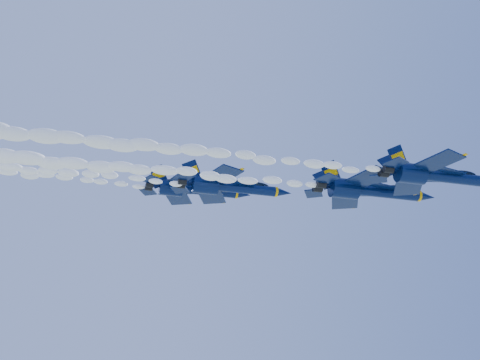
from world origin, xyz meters
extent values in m
cylinder|color=#061339|center=(19.23, -13.50, 151.03)|extent=(7.83, 1.30, 1.30)
ellipsoid|color=#061339|center=(13.75, -13.50, 150.99)|extent=(1.36, 2.35, 5.57)
ellipsoid|color=black|center=(20.71, -13.50, 151.68)|extent=(3.13, 1.02, 0.86)
cube|color=#FFB100|center=(20.71, -13.50, 151.42)|extent=(3.65, 0.87, 0.16)
cube|color=#061339|center=(15.32, -16.98, 151.03)|extent=(4.66, 5.53, 0.16)
cube|color=#061339|center=(15.32, -10.02, 151.03)|extent=(4.66, 5.53, 0.16)
cube|color=#FFB100|center=(16.53, -16.98, 151.12)|extent=(2.10, 4.36, 0.09)
cube|color=#FFB100|center=(16.53, -10.02, 151.12)|extent=(2.10, 4.36, 0.09)
cube|color=#061339|center=(11.84, -14.41, 152.33)|extent=(2.83, 0.90, 3.05)
cube|color=#061339|center=(11.84, -12.59, 152.33)|extent=(2.83, 0.90, 3.05)
cylinder|color=black|center=(10.71, -14.07, 150.94)|extent=(1.04, 0.96, 0.96)
cylinder|color=black|center=(10.71, -12.94, 150.94)|extent=(1.04, 0.96, 0.96)
cube|color=#FFB100|center=(16.62, -13.50, 151.71)|extent=(9.57, 0.30, 0.07)
ellipsoid|color=white|center=(-15.21, -13.50, 150.64)|extent=(50.96, 1.94, 1.75)
cylinder|color=#061339|center=(14.99, -5.54, 152.16)|extent=(8.43, 1.40, 1.40)
ellipsoid|color=#061339|center=(9.09, -5.54, 152.11)|extent=(1.46, 2.53, 5.99)
cone|color=#061339|center=(20.42, -5.54, 152.16)|extent=(2.43, 1.40, 1.40)
cylinder|color=#FFB100|center=(19.30, -5.54, 152.16)|extent=(0.33, 1.46, 1.46)
ellipsoid|color=black|center=(16.58, -5.54, 152.86)|extent=(3.37, 1.10, 0.93)
cube|color=#FFB100|center=(16.58, -5.54, 152.58)|extent=(3.93, 0.94, 0.17)
cube|color=#061339|center=(10.78, -9.28, 152.16)|extent=(5.02, 5.95, 0.17)
cube|color=#061339|center=(10.78, -1.79, 152.16)|extent=(5.02, 5.95, 0.17)
cube|color=#FFB100|center=(12.09, -9.28, 152.25)|extent=(2.26, 4.69, 0.09)
cube|color=#FFB100|center=(12.09, -1.79, 152.25)|extent=(2.26, 4.69, 0.09)
cube|color=#061339|center=(7.03, -6.52, 153.56)|extent=(3.05, 0.96, 3.28)
cube|color=#061339|center=(7.03, -4.55, 153.56)|extent=(3.05, 0.96, 3.28)
cylinder|color=black|center=(5.82, -6.14, 152.07)|extent=(1.12, 1.03, 1.03)
cylinder|color=black|center=(5.82, -4.93, 152.07)|extent=(1.12, 1.03, 1.03)
cube|color=#FFB100|center=(12.18, -5.54, 152.89)|extent=(10.30, 0.33, 0.07)
ellipsoid|color=white|center=(-20.13, -5.54, 151.77)|extent=(50.96, 2.09, 1.88)
cylinder|color=#061339|center=(-1.35, 2.58, 154.47)|extent=(8.05, 1.34, 1.34)
ellipsoid|color=#061339|center=(-6.99, 2.58, 154.43)|extent=(1.40, 2.41, 5.72)
cone|color=#061339|center=(3.83, 2.58, 154.47)|extent=(2.33, 1.34, 1.34)
cylinder|color=#FFB100|center=(2.76, 2.58, 154.47)|extent=(0.31, 1.40, 1.40)
ellipsoid|color=black|center=(0.17, 2.58, 155.15)|extent=(3.22, 1.05, 0.89)
cube|color=#FFB100|center=(0.17, 2.58, 154.88)|extent=(3.76, 0.89, 0.16)
cube|color=#061339|center=(-5.38, -1.00, 154.47)|extent=(4.79, 5.68, 0.16)
cube|color=#061339|center=(-5.38, 6.15, 154.47)|extent=(4.79, 5.68, 0.16)
cube|color=#FFB100|center=(-4.12, -1.00, 154.56)|extent=(2.16, 4.48, 0.09)
cube|color=#FFB100|center=(-4.12, 6.15, 154.56)|extent=(2.16, 4.48, 0.09)
cube|color=#061339|center=(-8.95, 1.64, 155.82)|extent=(2.91, 0.92, 3.14)
cube|color=#061339|center=(-8.95, 3.52, 155.82)|extent=(2.91, 0.92, 3.14)
cylinder|color=black|center=(-10.12, 2.00, 154.39)|extent=(1.07, 0.98, 0.98)
cylinder|color=black|center=(-10.12, 3.16, 154.39)|extent=(1.07, 0.98, 0.98)
cube|color=#FFB100|center=(-4.03, 2.58, 155.17)|extent=(9.84, 0.31, 0.07)
cylinder|color=#061339|center=(-5.04, 9.97, 156.95)|extent=(7.96, 1.33, 1.33)
ellipsoid|color=#061339|center=(-10.62, 9.97, 156.90)|extent=(1.38, 2.39, 5.66)
cone|color=#061339|center=(0.09, 9.97, 156.95)|extent=(2.30, 1.33, 1.33)
cylinder|color=#FFB100|center=(-0.97, 9.97, 156.95)|extent=(0.31, 1.38, 1.38)
ellipsoid|color=black|center=(-3.54, 9.97, 157.61)|extent=(3.19, 1.04, 0.88)
cube|color=#FFB100|center=(-3.54, 9.97, 157.35)|extent=(3.72, 0.88, 0.16)
cube|color=#061339|center=(-9.03, 6.43, 156.95)|extent=(4.74, 5.62, 0.16)
cube|color=#061339|center=(-9.03, 13.51, 156.95)|extent=(4.74, 5.62, 0.16)
cube|color=#FFB100|center=(-7.79, 6.43, 157.04)|extent=(2.13, 4.43, 0.09)
cube|color=#FFB100|center=(-7.79, 13.51, 157.04)|extent=(2.13, 4.43, 0.09)
cube|color=#061339|center=(-12.56, 9.04, 158.27)|extent=(2.88, 0.91, 3.10)
cube|color=#061339|center=(-12.56, 10.90, 158.27)|extent=(2.88, 0.91, 3.10)
cylinder|color=black|center=(-13.71, 9.40, 156.86)|extent=(1.06, 0.97, 0.97)
cylinder|color=black|center=(-13.71, 10.55, 156.86)|extent=(1.06, 0.97, 0.97)
cube|color=#FFB100|center=(-7.70, 9.97, 157.64)|extent=(9.73, 0.31, 0.07)
camera|label=1|loc=(-19.85, -68.44, 121.31)|focal=45.00mm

